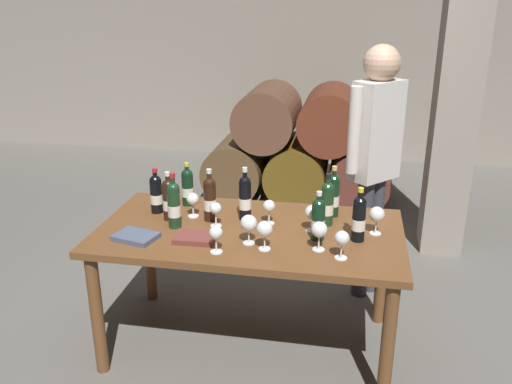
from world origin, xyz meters
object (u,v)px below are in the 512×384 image
wine_glass_6 (377,215)px  wine_glass_8 (312,213)px  wine_bottle_0 (333,195)px  wine_bottle_9 (174,204)px  wine_glass_1 (269,207)px  wine_glass_9 (216,210)px  leather_ledger (136,237)px  wine_bottle_1 (188,187)px  wine_bottle_4 (156,193)px  wine_bottle_3 (327,203)px  dining_table (250,244)px  wine_glass_4 (342,239)px  sommelier_presenting (375,150)px  wine_glass_3 (216,234)px  wine_bottle_7 (245,197)px  wine_glass_7 (319,230)px  wine_bottle_6 (169,199)px  wine_bottle_5 (210,198)px  wine_bottle_2 (359,218)px  tasting_notebook (196,238)px  wine_bottle_8 (318,219)px  wine_glass_0 (265,230)px  wine_glass_5 (249,224)px  wine_glass_2 (193,200)px

wine_glass_6 → wine_glass_8: (-0.35, -0.03, -0.00)m
wine_bottle_0 → wine_bottle_9: bearing=-159.2°
wine_glass_1 → wine_glass_9: bearing=-163.2°
wine_bottle_9 → leather_ledger: wine_bottle_9 is taller
wine_bottle_1 → wine_bottle_4: size_ratio=0.99×
wine_bottle_3 → wine_bottle_9: 0.86m
dining_table → wine_glass_4: (0.52, -0.26, 0.20)m
wine_bottle_0 → sommelier_presenting: bearing=62.8°
wine_bottle_9 → wine_bottle_4: bearing=132.6°
wine_glass_3 → wine_glass_8: bearing=37.7°
wine_bottle_7 → wine_bottle_9: 0.41m
wine_bottle_7 → wine_glass_8: 0.41m
wine_glass_6 → wine_glass_7: bearing=-139.0°
wine_bottle_6 → wine_glass_1: bearing=3.5°
dining_table → wine_bottle_5: size_ratio=5.47×
wine_bottle_3 → wine_glass_4: (0.10, -0.41, -0.03)m
wine_bottle_2 → wine_glass_8: size_ratio=1.95×
wine_bottle_6 → wine_bottle_5: bearing=7.2°
tasting_notebook → wine_bottle_0: bearing=31.3°
wine_bottle_5 → wine_glass_1: (0.34, 0.01, -0.03)m
wine_bottle_3 → wine_bottle_1: bearing=169.9°
wine_bottle_8 → wine_glass_1: wine_bottle_8 is taller
wine_glass_0 → tasting_notebook: wine_glass_0 is taller
wine_bottle_0 → wine_glass_9: wine_bottle_0 is taller
wine_bottle_7 → wine_glass_9: bearing=-137.0°
dining_table → wine_glass_8: (0.34, 0.04, 0.20)m
wine_glass_9 → wine_bottle_2: bearing=-3.1°
wine_bottle_8 → wine_glass_1: (-0.29, 0.16, -0.02)m
wine_glass_6 → wine_bottle_5: bearing=178.5°
tasting_notebook → sommelier_presenting: (0.94, 0.94, 0.27)m
dining_table → wine_glass_5: size_ratio=10.53×
wine_bottle_1 → wine_bottle_2: bearing=-17.8°
wine_bottle_9 → wine_glass_3: bearing=-40.9°
wine_bottle_2 → wine_glass_5: size_ratio=1.85×
wine_bottle_6 → wine_glass_3: 0.53m
wine_bottle_8 → tasting_notebook: size_ratio=1.24×
wine_glass_2 → sommelier_presenting: size_ratio=0.09×
leather_ledger → wine_bottle_2: bearing=23.5°
wine_bottle_9 → wine_glass_5: 0.47m
wine_bottle_5 → wine_bottle_6: 0.24m
wine_bottle_5 → wine_glass_5: (0.28, -0.27, -0.02)m
wine_bottle_1 → wine_glass_1: (0.54, -0.20, -0.02)m
wine_bottle_0 → wine_glass_1: bearing=-151.7°
wine_bottle_1 → wine_glass_9: size_ratio=1.91×
wine_bottle_0 → wine_bottle_7: wine_bottle_7 is taller
wine_bottle_1 → wine_bottle_6: 0.24m
wine_bottle_2 → wine_glass_4: bearing=-109.3°
wine_glass_5 → sommelier_presenting: bearing=54.8°
wine_bottle_7 → wine_bottle_1: bearing=158.0°
wine_bottle_9 → wine_glass_0: bearing=-19.2°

